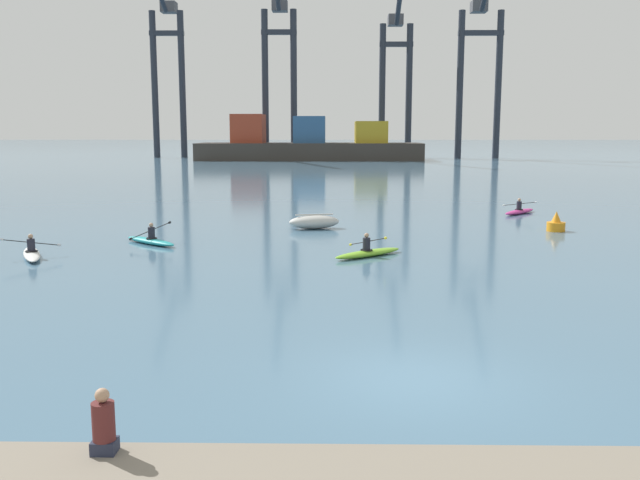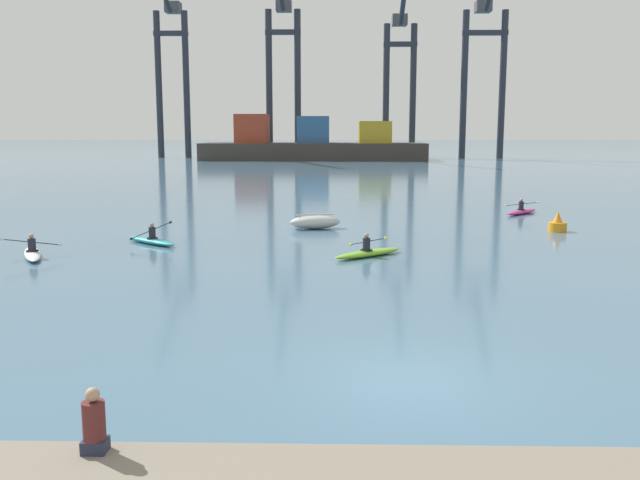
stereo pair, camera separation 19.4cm
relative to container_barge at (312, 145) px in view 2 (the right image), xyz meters
The scene contains 13 objects.
ground_plane 106.68m from the container_barge, 86.94° to the right, with size 800.00×800.00×0.00m, color #476B84.
container_barge is the anchor object (origin of this frame).
gantry_crane_west 32.40m from the container_barge, 159.91° to the left, with size 6.43×21.07×35.65m.
gantry_crane_west_mid 17.68m from the container_barge, 129.15° to the left, with size 6.44×20.14×35.26m.
gantry_crane_east_mid 23.97m from the container_barge, 32.90° to the left, with size 6.23×17.42×34.49m.
gantry_crane_east 35.21m from the container_barge, 11.78° to the left, with size 8.16×18.26×37.46m.
capsized_dinghy 85.24m from the container_barge, 87.86° to the right, with size 2.78×1.65×0.76m.
channel_buoy 87.20m from the container_barge, 79.90° to the right, with size 0.90×0.90×1.00m.
kayak_lime 93.11m from the container_barge, 86.60° to the right, with size 3.00×2.63×0.95m.
kayak_teal 90.17m from the container_barge, 92.51° to the right, with size 2.96×2.68×0.95m.
kayak_white 93.72m from the container_barge, 94.78° to the right, with size 2.06×3.32×0.95m.
kayak_magenta 80.11m from the container_barge, 78.86° to the right, with size 2.73×2.92×0.95m.
seated_onlooker 111.16m from the container_barge, 89.46° to the right, with size 0.32×0.30×0.90m.
Camera 2 is at (-1.47, -13.03, 4.93)m, focal length 38.07 mm.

